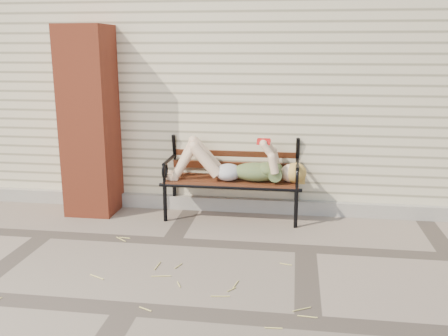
# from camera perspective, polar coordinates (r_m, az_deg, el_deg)

# --- Properties ---
(ground) EXTENTS (80.00, 80.00, 0.00)m
(ground) POSITION_cam_1_polar(r_m,az_deg,el_deg) (4.63, 9.31, -9.10)
(ground) COLOR gray
(ground) RESTS_ON ground
(house_wall) EXTENTS (8.00, 4.00, 3.00)m
(house_wall) POSITION_cam_1_polar(r_m,az_deg,el_deg) (7.27, 9.40, 11.37)
(house_wall) COLOR beige
(house_wall) RESTS_ON ground
(foundation_strip) EXTENTS (8.00, 0.10, 0.15)m
(foundation_strip) POSITION_cam_1_polar(r_m,az_deg,el_deg) (5.51, 9.18, -4.47)
(foundation_strip) COLOR #AEA89D
(foundation_strip) RESTS_ON ground
(brick_pillar) EXTENTS (0.50, 0.50, 2.00)m
(brick_pillar) POSITION_cam_1_polar(r_m,az_deg,el_deg) (5.52, -15.08, 5.14)
(brick_pillar) COLOR #AC4226
(brick_pillar) RESTS_ON ground
(garden_bench) EXTENTS (1.53, 0.61, 0.99)m
(garden_bench) POSITION_cam_1_polar(r_m,az_deg,el_deg) (5.29, 1.05, 0.35)
(garden_bench) COLOR black
(garden_bench) RESTS_ON ground
(reading_woman) EXTENTS (1.44, 0.33, 0.45)m
(reading_woman) POSITION_cam_1_polar(r_m,az_deg,el_deg) (5.16, 1.02, 0.39)
(reading_woman) COLOR #0A4349
(reading_woman) RESTS_ON ground
(straw_scatter) EXTENTS (2.89, 1.53, 0.01)m
(straw_scatter) POSITION_cam_1_polar(r_m,az_deg,el_deg) (4.15, -4.95, -11.70)
(straw_scatter) COLOR #E0CF6D
(straw_scatter) RESTS_ON ground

